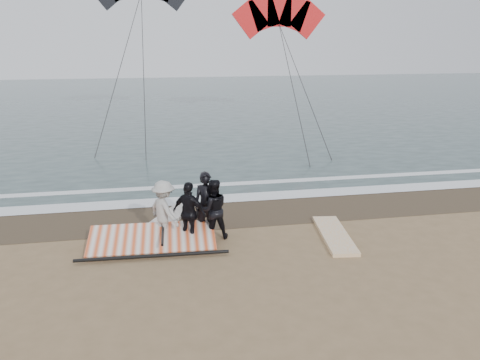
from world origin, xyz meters
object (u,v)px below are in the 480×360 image
at_px(man_main, 206,205).
at_px(board_cream, 169,218).
at_px(board_white, 334,235).
at_px(sail_rig, 150,239).

bearing_deg(man_main, board_cream, 136.54).
relative_size(board_white, sail_rig, 0.67).
xyz_separation_m(board_white, sail_rig, (-5.37, 0.35, 0.14)).
height_order(man_main, board_cream, man_main).
distance_m(man_main, board_cream, 2.08).
bearing_deg(board_cream, sail_rig, -77.61).
distance_m(man_main, sail_rig, 1.87).
bearing_deg(sail_rig, board_white, -3.77).
relative_size(man_main, board_cream, 0.75).
bearing_deg(sail_rig, board_cream, 72.74).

